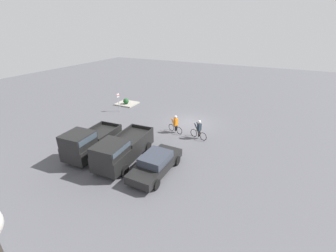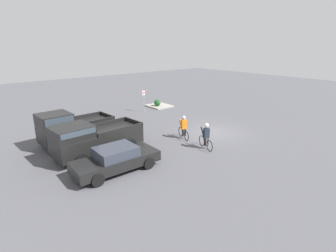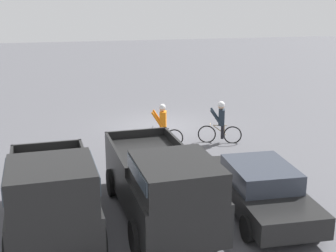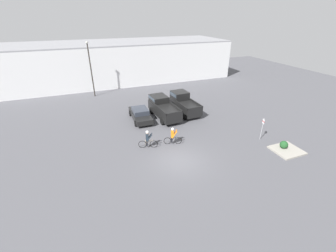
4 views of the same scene
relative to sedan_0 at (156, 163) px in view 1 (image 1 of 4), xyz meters
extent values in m
plane|color=#4C4C51|center=(0.94, -9.10, -0.70)|extent=(80.00, 80.00, 0.00)
cube|color=black|center=(0.00, 0.00, -0.13)|extent=(1.94, 4.74, 0.57)
cube|color=#2D333D|center=(0.00, 0.00, 0.42)|extent=(1.69, 2.15, 0.53)
cylinder|color=black|center=(-0.88, 1.52, -0.37)|extent=(0.20, 0.67, 0.67)
cylinder|color=black|center=(0.95, 1.48, -0.37)|extent=(0.20, 0.67, 0.67)
cylinder|color=black|center=(-0.95, -1.48, -0.37)|extent=(0.20, 0.67, 0.67)
cylinder|color=black|center=(0.88, -1.52, -0.37)|extent=(0.20, 0.67, 0.67)
cube|color=black|center=(2.80, -0.37, 0.20)|extent=(2.33, 5.62, 1.08)
cube|color=black|center=(2.70, 1.28, 1.10)|extent=(1.97, 2.31, 0.73)
cube|color=#333D47|center=(2.70, 1.28, 1.26)|extent=(2.02, 2.14, 0.32)
cube|color=black|center=(1.90, -1.53, 0.86)|extent=(0.27, 3.30, 0.25)
cube|color=black|center=(3.83, -1.41, 0.86)|extent=(0.27, 3.30, 0.25)
cube|color=black|center=(2.96, -3.08, 0.86)|extent=(2.01, 0.20, 0.25)
cylinder|color=black|center=(1.70, 1.27, -0.30)|extent=(0.27, 0.81, 0.80)
cylinder|color=black|center=(3.70, 1.39, -0.30)|extent=(0.27, 0.81, 0.80)
cylinder|color=black|center=(1.90, -2.13, -0.30)|extent=(0.27, 0.81, 0.80)
cylinder|color=black|center=(3.90, -2.02, -0.30)|extent=(0.27, 0.81, 0.80)
cube|color=black|center=(5.60, -0.13, 0.17)|extent=(2.29, 4.98, 1.05)
cube|color=black|center=(5.52, 1.33, 1.16)|extent=(1.97, 2.05, 0.95)
cube|color=#333D47|center=(5.52, 1.33, 1.37)|extent=(2.02, 1.90, 0.42)
cube|color=black|center=(4.68, -1.15, 0.81)|extent=(0.24, 2.92, 0.25)
cube|color=black|center=(6.63, -1.05, 0.81)|extent=(0.24, 2.92, 0.25)
cube|color=black|center=(5.73, -2.52, 0.81)|extent=(2.03, 0.19, 0.25)
cylinder|color=black|center=(4.50, 1.33, -0.32)|extent=(0.26, 0.77, 0.76)
cylinder|color=black|center=(6.53, 1.44, -0.32)|extent=(0.26, 0.77, 0.76)
cylinder|color=black|center=(4.67, -1.69, -0.32)|extent=(0.26, 0.77, 0.76)
cylinder|color=black|center=(6.70, -1.58, -0.32)|extent=(0.26, 0.77, 0.76)
torus|color=black|center=(1.91, -6.53, -0.37)|extent=(0.68, 0.27, 0.71)
torus|color=black|center=(0.94, -6.20, -0.37)|extent=(0.68, 0.27, 0.71)
cylinder|color=black|center=(1.43, -6.36, -0.20)|extent=(0.51, 0.20, 0.37)
cylinder|color=black|center=(1.43, -6.36, -0.01)|extent=(0.54, 0.21, 0.04)
cylinder|color=black|center=(1.26, -6.31, -0.20)|extent=(0.05, 0.05, 0.34)
cylinder|color=black|center=(1.79, -6.49, 0.02)|extent=(0.17, 0.44, 0.02)
cylinder|color=black|center=(1.36, -6.25, -0.24)|extent=(0.15, 0.15, 0.52)
cylinder|color=black|center=(1.30, -6.42, -0.24)|extent=(0.15, 0.15, 0.52)
cube|color=orange|center=(1.38, -6.35, 0.36)|extent=(0.34, 0.42, 0.67)
cylinder|color=orange|center=(1.63, -6.25, 0.36)|extent=(0.51, 0.25, 0.72)
cylinder|color=orange|center=(1.52, -6.57, 0.36)|extent=(0.51, 0.25, 0.72)
sphere|color=tan|center=(1.40, -6.36, 0.81)|extent=(0.23, 0.23, 0.23)
sphere|color=silver|center=(1.40, -6.36, 0.87)|extent=(0.25, 0.25, 0.25)
torus|color=black|center=(-0.44, -6.31, -0.36)|extent=(0.72, 0.28, 0.74)
torus|color=black|center=(-1.43, -5.98, -0.36)|extent=(0.72, 0.28, 0.74)
cylinder|color=tan|center=(-0.93, -6.15, -0.17)|extent=(0.52, 0.21, 0.39)
cylinder|color=tan|center=(-0.93, -6.15, 0.03)|extent=(0.55, 0.22, 0.04)
cylinder|color=tan|center=(-1.11, -6.09, -0.17)|extent=(0.05, 0.05, 0.36)
cylinder|color=tan|center=(-0.56, -6.27, 0.06)|extent=(0.17, 0.44, 0.02)
cylinder|color=black|center=(-1.00, -6.03, -0.22)|extent=(0.15, 0.15, 0.55)
cylinder|color=black|center=(-1.06, -6.20, -0.22)|extent=(0.15, 0.15, 0.55)
cube|color=#1E2833|center=(-0.98, -6.13, 0.38)|extent=(0.34, 0.42, 0.65)
cylinder|color=#1E2833|center=(-0.73, -6.04, 0.38)|extent=(0.52, 0.25, 0.70)
cylinder|color=#1E2833|center=(-0.84, -6.36, 0.38)|extent=(0.52, 0.25, 0.70)
sphere|color=tan|center=(-0.96, -6.14, 0.83)|extent=(0.26, 0.26, 0.26)
sphere|color=silver|center=(-0.96, -6.14, 0.90)|extent=(0.28, 0.28, 0.28)
cylinder|color=#9E9EA3|center=(9.72, -8.68, 0.42)|extent=(0.06, 0.06, 2.25)
cube|color=white|center=(9.72, -8.68, 1.22)|extent=(0.09, 0.30, 0.45)
cube|color=red|center=(9.72, -8.68, 1.22)|extent=(0.09, 0.30, 0.10)
cube|color=gray|center=(10.48, -11.25, -0.63)|extent=(2.47, 2.25, 0.15)
sphere|color=#1E4C23|center=(10.35, -10.91, -0.20)|extent=(0.70, 0.70, 0.70)
camera|label=1|loc=(-6.39, 11.18, 8.52)|focal=24.00mm
camera|label=2|loc=(-11.69, 6.22, 5.96)|focal=28.00mm
camera|label=3|loc=(5.12, 11.11, 5.20)|focal=50.00mm
camera|label=4|loc=(-5.62, -23.21, 10.34)|focal=24.00mm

